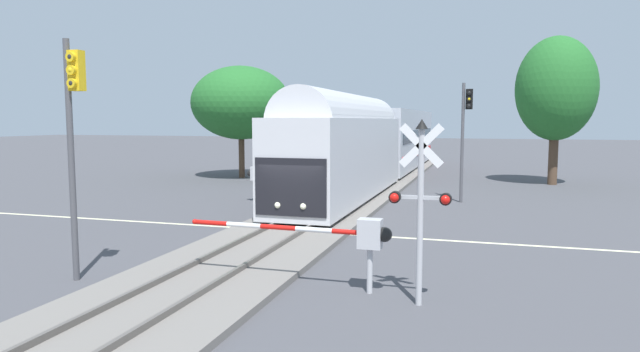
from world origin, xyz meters
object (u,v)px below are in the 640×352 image
traffic_signal_far_side (465,123)px  crossing_signal_mast (420,193)px  crossing_gate_near (349,235)px  commuter_train (379,140)px  oak_far_right (556,89)px  traffic_signal_median (73,121)px  oak_behind_train (241,103)px  crossing_gate_far (268,174)px

traffic_signal_far_side → crossing_signal_mast: bearing=-91.2°
crossing_signal_mast → crossing_gate_near: bearing=162.5°
crossing_signal_mast → traffic_signal_far_side: size_ratio=0.70×
commuter_train → oak_far_right: (10.96, 1.74, 3.31)m
traffic_signal_median → oak_far_right: bearing=62.0°
commuter_train → crossing_signal_mast: 24.83m
traffic_signal_far_side → oak_behind_train: oak_behind_train is taller
commuter_train → oak_behind_train: oak_behind_train is taller
crossing_gate_near → crossing_signal_mast: (1.75, -0.55, 1.15)m
traffic_signal_far_side → traffic_signal_median: (-8.96, -16.88, 0.12)m
traffic_signal_far_side → traffic_signal_median: bearing=-118.0°
commuter_train → crossing_signal_mast: bearing=-77.3°
crossing_gate_near → traffic_signal_far_side: traffic_signal_far_side is taller
crossing_gate_near → crossing_signal_mast: bearing=-17.5°
crossing_gate_near → oak_far_right: oak_far_right is taller
crossing_gate_far → oak_far_right: size_ratio=0.61×
oak_far_right → oak_behind_train: oak_far_right is taller
traffic_signal_median → oak_far_right: size_ratio=0.65×
crossing_signal_mast → oak_far_right: bearing=78.0°
crossing_gate_far → traffic_signal_far_side: (9.42, 2.81, 2.56)m
crossing_signal_mast → crossing_gate_far: 16.29m
crossing_gate_near → oak_behind_train: (-13.72, 23.57, 3.96)m
traffic_signal_median → crossing_gate_near: bearing=9.4°
traffic_signal_far_side → oak_far_right: (5.16, 9.67, 2.11)m
traffic_signal_median → oak_far_right: oak_far_right is taller
crossing_gate_far → traffic_signal_far_side: 10.15m
commuter_train → oak_far_right: bearing=9.0°
crossing_gate_near → traffic_signal_far_side: bearing=82.4°
traffic_signal_far_side → oak_far_right: 11.16m
crossing_signal_mast → traffic_signal_far_side: (0.34, 16.29, 1.45)m
commuter_train → oak_far_right: size_ratio=4.02×
commuter_train → traffic_signal_far_side: traffic_signal_far_side is taller
crossing_gate_far → traffic_signal_far_side: bearing=16.6°
traffic_signal_far_side → crossing_gate_near: bearing=-97.6°
crossing_gate_near → oak_behind_train: size_ratio=0.66×
oak_far_right → traffic_signal_far_side: bearing=-118.1°
crossing_gate_near → oak_behind_train: bearing=120.2°
commuter_train → crossing_gate_far: 11.41m
crossing_gate_near → oak_far_right: 26.84m
commuter_train → crossing_signal_mast: commuter_train is taller
traffic_signal_median → crossing_gate_far: bearing=91.9°
crossing_gate_far → oak_behind_train: (-6.39, 10.64, 3.93)m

